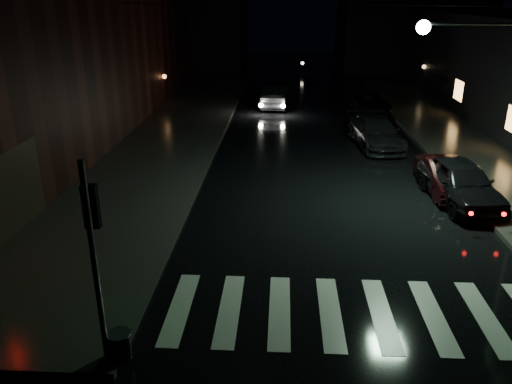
# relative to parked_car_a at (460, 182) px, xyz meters

# --- Properties ---
(ground) EXTENTS (120.00, 120.00, 0.00)m
(ground) POSITION_rel_parked_car_a_xyz_m (-7.60, -7.60, -0.79)
(ground) COLOR black
(ground) RESTS_ON ground
(sidewalk_left) EXTENTS (6.00, 44.00, 0.15)m
(sidewalk_left) POSITION_rel_parked_car_a_xyz_m (-12.60, 6.40, -0.71)
(sidewalk_left) COLOR #282826
(sidewalk_left) RESTS_ON ground
(sidewalk_right) EXTENTS (4.00, 44.00, 0.15)m
(sidewalk_right) POSITION_rel_parked_car_a_xyz_m (2.40, 6.40, -0.71)
(sidewalk_right) COLOR #282826
(sidewalk_right) RESTS_ON ground
(building_left) EXTENTS (10.00, 36.00, 7.00)m
(building_left) POSITION_rel_parked_car_a_xyz_m (-19.60, 8.40, 2.71)
(building_left) COLOR black
(building_left) RESTS_ON ground
(building_far_left) EXTENTS (14.00, 10.00, 8.00)m
(building_far_left) POSITION_rel_parked_car_a_xyz_m (-17.60, 37.40, 3.21)
(building_far_left) COLOR black
(building_far_left) RESTS_ON ground
(building_far_right) EXTENTS (14.00, 10.00, 7.00)m
(building_far_right) POSITION_rel_parked_car_a_xyz_m (6.40, 37.40, 2.71)
(building_far_right) COLOR black
(building_far_right) RESTS_ON ground
(crosswalk) EXTENTS (9.00, 3.00, 0.01)m
(crosswalk) POSITION_rel_parked_car_a_xyz_m (-4.60, -7.10, -0.78)
(crosswalk) COLOR beige
(crosswalk) RESTS_ON ground
(signal_pole_corner) EXTENTS (0.68, 0.61, 4.20)m
(signal_pole_corner) POSITION_rel_parked_car_a_xyz_m (-9.74, -9.06, 0.76)
(signal_pole_corner) COLOR slate
(signal_pole_corner) RESTS_ON ground
(parked_car_a) EXTENTS (2.35, 4.79, 1.57)m
(parked_car_a) POSITION_rel_parked_car_a_xyz_m (0.00, 0.00, 0.00)
(parked_car_a) COLOR black
(parked_car_a) RESTS_ON ground
(parked_car_b) EXTENTS (1.40, 3.90, 1.28)m
(parked_car_b) POSITION_rel_parked_car_a_xyz_m (-0.23, 1.04, -0.15)
(parked_car_b) COLOR black
(parked_car_b) RESTS_ON ground
(parked_car_c) EXTENTS (2.58, 5.12, 1.43)m
(parked_car_c) POSITION_rel_parked_car_a_xyz_m (-1.80, 7.24, -0.07)
(parked_car_c) COLOR black
(parked_car_c) RESTS_ON ground
(parked_car_d) EXTENTS (2.49, 4.78, 1.28)m
(parked_car_d) POSITION_rel_parked_car_a_xyz_m (-0.91, 15.16, -0.14)
(parked_car_d) COLOR black
(parked_car_d) RESTS_ON ground
(oncoming_car) EXTENTS (2.03, 4.76, 1.53)m
(oncoming_car) POSITION_rel_parked_car_a_xyz_m (-6.86, 16.45, -0.02)
(oncoming_car) COLOR black
(oncoming_car) RESTS_ON ground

